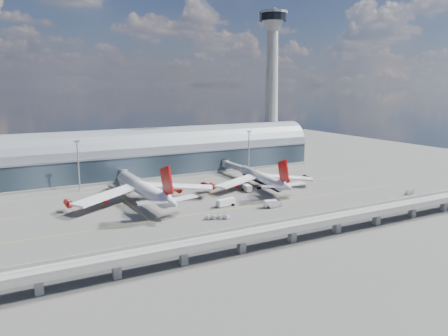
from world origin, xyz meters
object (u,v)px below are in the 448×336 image
service_truck_1 (271,204)px  floodlight_mast_right (249,150)px  service_truck_3 (247,188)px  service_truck_2 (226,202)px  cargo_train_2 (410,192)px  airliner_right (262,179)px  control_tower (272,87)px  service_truck_5 (136,183)px  airliner_left (144,189)px  cargo_train_1 (218,217)px  service_truck_4 (278,177)px  cargo_train_0 (275,205)px  floodlight_mast_left (78,164)px

service_truck_1 → floodlight_mast_right: bearing=-12.6°
floodlight_mast_right → service_truck_3: 49.97m
service_truck_2 → service_truck_3: bearing=-61.9°
floodlight_mast_right → cargo_train_2: 94.30m
airliner_right → service_truck_3: (-10.84, -2.69, -3.25)m
airliner_right → service_truck_1: 37.31m
control_tower → service_truck_5: control_tower is taller
airliner_left → cargo_train_2: 128.64m
airliner_left → cargo_train_1: size_ratio=7.55×
service_truck_4 → service_truck_5: 78.76m
airliner_right → cargo_train_0: 36.98m
control_tower → service_truck_3: bearing=-131.5°
floodlight_mast_left → service_truck_3: floodlight_mast_left is taller
service_truck_2 → cargo_train_1: 19.57m
service_truck_5 → cargo_train_0: (40.96, -69.76, -0.64)m
airliner_right → service_truck_4: 23.02m
airliner_left → floodlight_mast_left: bearing=117.9°
service_truck_4 → cargo_train_2: (37.71, -58.20, -0.24)m
service_truck_5 → cargo_train_2: size_ratio=1.13×
service_truck_1 → cargo_train_2: service_truck_1 is taller
floodlight_mast_right → service_truck_1: 79.14m
airliner_right → service_truck_2: (-33.33, -21.56, -3.23)m
floodlight_mast_left → cargo_train_2: size_ratio=4.29×
service_truck_1 → control_tower: bearing=-22.3°
control_tower → service_truck_2: 131.06m
service_truck_1 → service_truck_5: 79.51m
service_truck_2 → service_truck_3: (22.49, 18.87, -0.02)m
control_tower → service_truck_5: size_ratio=15.20×
service_truck_2 → service_truck_3: service_truck_3 is taller
airliner_right → service_truck_3: airliner_right is taller
floodlight_mast_right → cargo_train_2: bearing=-63.7°
cargo_train_0 → service_truck_4: bearing=-26.3°
cargo_train_2 → airliner_right: bearing=68.7°
cargo_train_2 → airliner_left: bearing=86.3°
control_tower → cargo_train_2: bearing=-86.7°
airliner_right → service_truck_2: size_ratio=6.41×
control_tower → airliner_right: size_ratio=1.72×
control_tower → airliner_right: (-50.12, -66.30, -46.70)m
floodlight_mast_right → service_truck_4: floodlight_mast_right is taller
airliner_left → cargo_train_0: bearing=-38.1°
airliner_right → cargo_train_1: airliner_right is taller
airliner_right → service_truck_5: (-56.31, 36.34, -3.33)m
airliner_right → cargo_train_1: size_ratio=6.27×
service_truck_5 → cargo_train_2: (112.84, -81.82, -0.59)m
floodlight_mast_left → service_truck_4: bearing=-13.9°
service_truck_4 → floodlight_mast_right: bearing=123.0°
service_truck_2 → cargo_train_2: 92.99m
floodlight_mast_left → floodlight_mast_right: same height
floodlight_mast_right → service_truck_1: floodlight_mast_right is taller
floodlight_mast_left → service_truck_3: size_ratio=3.60×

